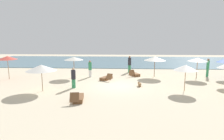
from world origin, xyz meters
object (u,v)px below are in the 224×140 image
at_px(umbrella_7, 7,58).
at_px(umbrella_6, 74,58).
at_px(lounger_2, 78,98).
at_px(umbrella_4, 155,59).
at_px(lounger_1, 134,74).
at_px(person_2, 208,67).
at_px(person_3, 90,69).
at_px(umbrella_3, 186,68).
at_px(person_0, 73,78).
at_px(lounger_0, 106,78).
at_px(umbrella_0, 198,60).
at_px(dog, 140,84).
at_px(umbrella_8, 41,68).
at_px(person_1, 130,64).

bearing_deg(umbrella_7, umbrella_6, 12.39).
distance_m(umbrella_7, lounger_2, 10.47).
height_order(umbrella_4, lounger_1, umbrella_4).
relative_size(person_2, person_3, 1.11).
height_order(person_2, person_3, person_2).
bearing_deg(umbrella_3, person_0, 176.86).
distance_m(umbrella_7, lounger_0, 9.89).
relative_size(umbrella_7, person_0, 1.38).
bearing_deg(umbrella_0, dog, -150.14).
bearing_deg(person_0, umbrella_3, -3.14).
bearing_deg(umbrella_8, dog, 13.40).
distance_m(umbrella_6, umbrella_8, 5.42).
bearing_deg(umbrella_0, person_2, 31.38).
xyz_separation_m(umbrella_0, person_0, (-11.53, -4.24, -1.08)).
bearing_deg(umbrella_6, lounger_1, 9.74).
height_order(umbrella_8, person_0, umbrella_8).
bearing_deg(umbrella_3, lounger_1, 121.03).
relative_size(umbrella_0, person_2, 1.08).
distance_m(umbrella_0, umbrella_4, 4.18).
distance_m(umbrella_0, umbrella_7, 18.82).
distance_m(person_2, person_3, 12.38).
height_order(umbrella_6, lounger_0, umbrella_6).
distance_m(umbrella_6, dog, 7.58).
height_order(umbrella_3, person_0, umbrella_3).
bearing_deg(umbrella_0, lounger_2, -144.67).
height_order(umbrella_0, person_2, umbrella_0).
height_order(umbrella_8, lounger_1, umbrella_8).
relative_size(umbrella_3, lounger_1, 1.17).
distance_m(person_0, person_1, 8.90).
bearing_deg(umbrella_8, umbrella_0, 21.14).
bearing_deg(person_0, person_2, 21.56).
distance_m(umbrella_6, lounger_0, 4.05).
height_order(umbrella_7, lounger_0, umbrella_7).
relative_size(umbrella_0, person_0, 1.24).
bearing_deg(umbrella_7, lounger_2, -35.89).
distance_m(umbrella_0, umbrella_6, 12.55).
bearing_deg(lounger_0, person_3, 146.61).
bearing_deg(umbrella_4, person_2, 2.32).
xyz_separation_m(umbrella_3, umbrella_4, (-1.41, 5.39, 0.10)).
height_order(umbrella_3, person_1, umbrella_3).
distance_m(lounger_2, person_1, 11.27).
height_order(umbrella_0, person_1, umbrella_0).
height_order(lounger_0, person_1, person_1).
height_order(lounger_0, lounger_2, same).
bearing_deg(umbrella_0, person_3, 179.29).
bearing_deg(person_1, lounger_2, -109.66).
bearing_deg(person_2, person_3, -176.49).
distance_m(umbrella_3, person_1, 8.88).
bearing_deg(umbrella_4, umbrella_3, -75.38).
xyz_separation_m(umbrella_7, dog, (12.71, -2.11, -1.97)).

